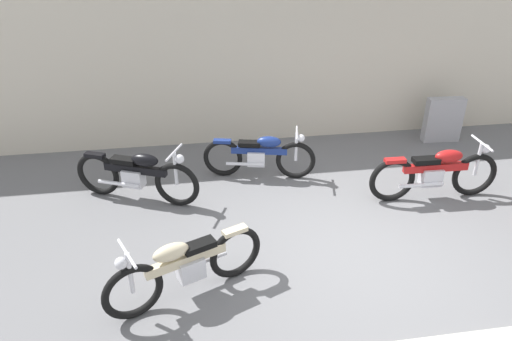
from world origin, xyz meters
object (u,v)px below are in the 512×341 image
at_px(stone_marker, 443,120).
at_px(motorcycle_black, 137,175).
at_px(motorcycle_cream, 185,266).
at_px(motorcycle_blue, 260,155).
at_px(motorcycle_red, 436,173).

height_order(stone_marker, motorcycle_black, motorcycle_black).
bearing_deg(motorcycle_cream, stone_marker, -167.71).
bearing_deg(motorcycle_blue, motorcycle_cream, -102.54).
xyz_separation_m(stone_marker, motorcycle_black, (-5.89, -1.41, 0.00)).
bearing_deg(motorcycle_cream, motorcycle_black, -96.73).
bearing_deg(motorcycle_blue, motorcycle_red, -10.06).
distance_m(stone_marker, motorcycle_black, 6.05).
bearing_deg(motorcycle_red, stone_marker, 60.78).
height_order(stone_marker, motorcycle_blue, stone_marker).
bearing_deg(motorcycle_red, motorcycle_blue, 158.32).
distance_m(motorcycle_cream, motorcycle_black, 2.43).
relative_size(motorcycle_red, motorcycle_black, 1.08).
relative_size(motorcycle_blue, motorcycle_cream, 1.01).
bearing_deg(motorcycle_black, motorcycle_blue, 35.92).
xyz_separation_m(motorcycle_blue, motorcycle_black, (-2.03, -0.46, 0.03)).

